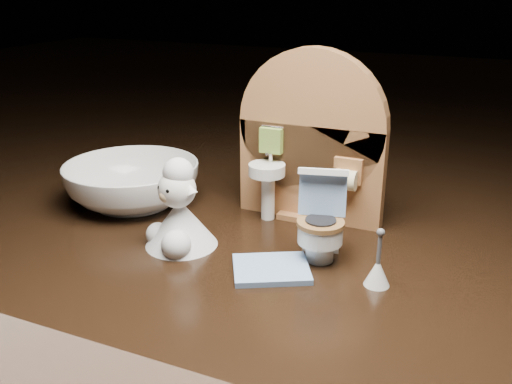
% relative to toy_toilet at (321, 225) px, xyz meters
% --- Properties ---
extents(backdrop_panel, '(0.13, 0.05, 0.15)m').
position_rel_toy_toilet_xyz_m(backdrop_panel, '(-0.03, 0.07, 0.04)').
color(backdrop_panel, '#9D6539').
rests_on(backdrop_panel, ground).
extents(toy_toilet, '(0.04, 0.05, 0.07)m').
position_rel_toy_toilet_xyz_m(toy_toilet, '(0.00, 0.00, 0.00)').
color(toy_toilet, white).
rests_on(toy_toilet, ground).
extents(bath_mat, '(0.07, 0.07, 0.00)m').
position_rel_toy_toilet_xyz_m(bath_mat, '(-0.02, -0.04, -0.02)').
color(bath_mat, '#7A9DCC').
rests_on(bath_mat, ground).
extents(toilet_brush, '(0.02, 0.02, 0.04)m').
position_rel_toy_toilet_xyz_m(toilet_brush, '(0.05, -0.03, -0.01)').
color(toilet_brush, white).
rests_on(toilet_brush, ground).
extents(plush_lamb, '(0.06, 0.06, 0.08)m').
position_rel_toy_toilet_xyz_m(plush_lamb, '(-0.11, -0.03, -0.00)').
color(plush_lamb, silver).
rests_on(plush_lamb, ground).
extents(ceramic_bowl, '(0.14, 0.14, 0.04)m').
position_rel_toy_toilet_xyz_m(ceramic_bowl, '(-0.20, 0.03, -0.01)').
color(ceramic_bowl, white).
rests_on(ceramic_bowl, ground).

